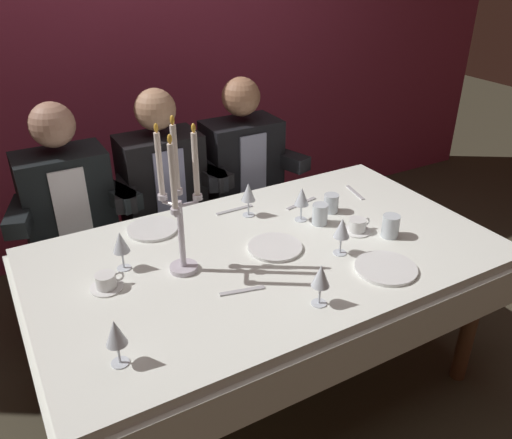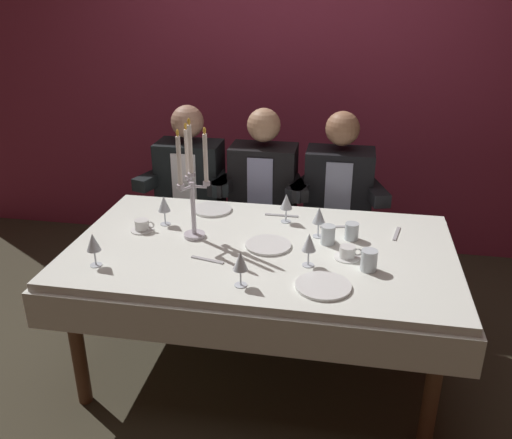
{
  "view_description": "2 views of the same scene",
  "coord_description": "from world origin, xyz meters",
  "views": [
    {
      "loc": [
        -0.95,
        -1.57,
        1.88
      ],
      "look_at": [
        -0.04,
        0.04,
        0.88
      ],
      "focal_mm": 36.43,
      "sensor_mm": 36.0,
      "label": 1
    },
    {
      "loc": [
        0.41,
        -2.4,
        1.95
      ],
      "look_at": [
        -0.03,
        0.01,
        0.88
      ],
      "focal_mm": 38.06,
      "sensor_mm": 36.0,
      "label": 2
    }
  ],
  "objects": [
    {
      "name": "knife_2",
      "position": [
        0.05,
        0.39,
        0.74
      ],
      "size": [
        0.19,
        0.02,
        0.01
      ],
      "primitive_type": "cube",
      "rotation": [
        0.0,
        0.0,
        -0.0
      ],
      "color": "#B7B7BC",
      "rests_on": "dining_table"
    },
    {
      "name": "coffee_cup_0",
      "position": [
        -0.65,
        0.07,
        0.77
      ],
      "size": [
        0.13,
        0.12,
        0.06
      ],
      "color": "white",
      "rests_on": "dining_table"
    },
    {
      "name": "seated_diner_1",
      "position": [
        -0.14,
        0.89,
        0.74
      ],
      "size": [
        0.63,
        0.48,
        1.24
      ],
      "color": "brown",
      "rests_on": "ground_plane"
    },
    {
      "name": "wine_glass_3",
      "position": [
        0.08,
        0.32,
        0.85
      ],
      "size": [
        0.07,
        0.07,
        0.16
      ],
      "color": "silver",
      "rests_on": "dining_table"
    },
    {
      "name": "back_wall",
      "position": [
        0.0,
        1.66,
        1.35
      ],
      "size": [
        6.0,
        0.12,
        2.7
      ],
      "primitive_type": "cube",
      "color": "#912E48",
      "rests_on": "ground_plane"
    },
    {
      "name": "water_tumbler_2",
      "position": [
        0.44,
        0.16,
        0.78
      ],
      "size": [
        0.07,
        0.07,
        0.09
      ],
      "primitive_type": "cylinder",
      "color": "silver",
      "rests_on": "dining_table"
    },
    {
      "name": "seated_diner_2",
      "position": [
        0.35,
        0.89,
        0.74
      ],
      "size": [
        0.63,
        0.48,
        1.24
      ],
      "color": "brown",
      "rests_on": "ground_plane"
    },
    {
      "name": "dinner_plate_1",
      "position": [
        0.03,
        -0.0,
        0.75
      ],
      "size": [
        0.23,
        0.23,
        0.01
      ],
      "primitive_type": "cylinder",
      "color": "white",
      "rests_on": "dining_table"
    },
    {
      "name": "dinner_plate_0",
      "position": [
        0.33,
        -0.35,
        0.75
      ],
      "size": [
        0.24,
        0.24,
        0.01
      ],
      "primitive_type": "cylinder",
      "color": "white",
      "rests_on": "dining_table"
    },
    {
      "name": "spoon_1",
      "position": [
        -0.23,
        -0.2,
        0.74
      ],
      "size": [
        0.17,
        0.06,
        0.01
      ],
      "primitive_type": "cube",
      "rotation": [
        0.0,
        0.0,
        -0.23
      ],
      "color": "#B7B7BC",
      "rests_on": "dining_table"
    },
    {
      "name": "wine_glass_2",
      "position": [
        -0.02,
        -0.4,
        0.86
      ],
      "size": [
        0.07,
        0.07,
        0.16
      ],
      "color": "silver",
      "rests_on": "dining_table"
    },
    {
      "name": "ground_plane",
      "position": [
        0.0,
        0.0,
        0.0
      ],
      "size": [
        12.0,
        12.0,
        0.0
      ],
      "primitive_type": "plane",
      "color": "#3D3728"
    },
    {
      "name": "wine_glass_1",
      "position": [
        -0.73,
        -0.34,
        0.85
      ],
      "size": [
        0.07,
        0.07,
        0.16
      ],
      "color": "silver",
      "rests_on": "dining_table"
    },
    {
      "name": "knife_3",
      "position": [
        0.36,
        0.29,
        0.74
      ],
      "size": [
        0.19,
        0.06,
        0.01
      ],
      "primitive_type": "cube",
      "rotation": [
        0.0,
        0.0,
        0.21
      ],
      "color": "#B7B7BC",
      "rests_on": "dining_table"
    },
    {
      "name": "fork_0",
      "position": [
        0.67,
        0.26,
        0.74
      ],
      "size": [
        0.05,
        0.17,
        0.01
      ],
      "primitive_type": "cube",
      "rotation": [
        0.0,
        0.0,
        1.38
      ],
      "color": "#B7B7BC",
      "rests_on": "dining_table"
    },
    {
      "name": "wine_glass_0",
      "position": [
        0.27,
        0.16,
        0.85
      ],
      "size": [
        0.07,
        0.07,
        0.16
      ],
      "color": "silver",
      "rests_on": "dining_table"
    },
    {
      "name": "wine_glass_5",
      "position": [
        0.25,
        -0.16,
        0.86
      ],
      "size": [
        0.07,
        0.07,
        0.16
      ],
      "color": "silver",
      "rests_on": "dining_table"
    },
    {
      "name": "water_tumbler_0",
      "position": [
        0.32,
        0.09,
        0.79
      ],
      "size": [
        0.07,
        0.07,
        0.1
      ],
      "primitive_type": "cylinder",
      "color": "silver",
      "rests_on": "dining_table"
    },
    {
      "name": "candelabra",
      "position": [
        -0.36,
        0.04,
        1.02
      ],
      "size": [
        0.15,
        0.17,
        0.62
      ],
      "color": "silver",
      "rests_on": "dining_table"
    },
    {
      "name": "dining_table",
      "position": [
        0.0,
        0.0,
        0.62
      ],
      "size": [
        1.94,
        1.14,
        0.74
      ],
      "color": "white",
      "rests_on": "ground_plane"
    },
    {
      "name": "coffee_cup_1",
      "position": [
        0.43,
        -0.05,
        0.77
      ],
      "size": [
        0.13,
        0.12,
        0.06
      ],
      "color": "white",
      "rests_on": "dining_table"
    },
    {
      "name": "dinner_plate_2",
      "position": [
        -0.36,
        0.4,
        0.75
      ],
      "size": [
        0.23,
        0.23,
        0.01
      ],
      "primitive_type": "cylinder",
      "color": "white",
      "rests_on": "dining_table"
    },
    {
      "name": "water_tumbler_1",
      "position": [
        0.52,
        -0.16,
        0.79
      ],
      "size": [
        0.08,
        0.08,
        0.1
      ],
      "primitive_type": "cylinder",
      "color": "silver",
      "rests_on": "dining_table"
    },
    {
      "name": "wine_glass_4",
      "position": [
        -0.56,
        0.17,
        0.85
      ],
      "size": [
        0.07,
        0.07,
        0.16
      ],
      "color": "silver",
      "rests_on": "dining_table"
    },
    {
      "name": "seated_diner_0",
      "position": [
        -0.63,
        0.89,
        0.74
      ],
      "size": [
        0.63,
        0.48,
        1.24
      ],
      "color": "brown",
      "rests_on": "ground_plane"
    }
  ]
}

